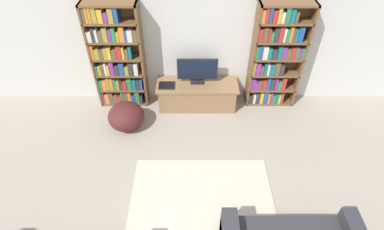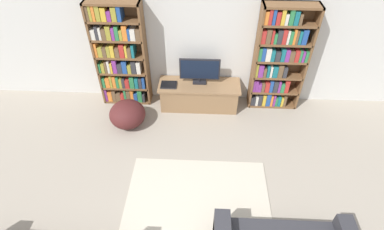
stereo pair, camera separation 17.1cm
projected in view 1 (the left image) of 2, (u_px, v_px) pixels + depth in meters
The scene contains 8 objects.
wall_back at pixel (190, 34), 5.08m from camera, with size 8.80×0.06×2.60m.
bookshelf_left at pixel (116, 59), 5.18m from camera, with size 0.89×0.30×1.92m.
bookshelf_right at pixel (273, 57), 5.17m from camera, with size 0.89×0.30×1.92m.
tv_stand at pixel (196, 95), 5.54m from camera, with size 1.47×0.52×0.49m.
television at pixel (196, 70), 5.26m from camera, with size 0.71×0.16×0.48m.
laptop at pixel (166, 86), 5.33m from camera, with size 0.28×0.23×0.03m.
area_rug at pixel (201, 205), 4.09m from camera, with size 1.98×1.57×0.02m.
beanbag_ottoman at pixel (125, 116), 5.12m from camera, with size 0.62×0.62×0.45m, color #4C1E1E.
Camera 1 is at (0.02, -0.48, 3.64)m, focal length 28.00 mm.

